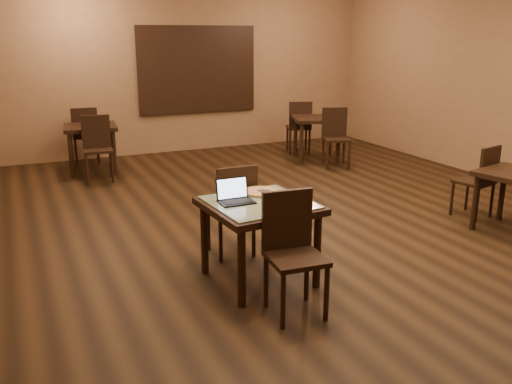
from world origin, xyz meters
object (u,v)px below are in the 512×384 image
laptop (234,196)px  other_table_b_chair_far (85,132)px  chair_main_near (292,245)px  chair_main_far (233,206)px  other_table_b (91,133)px  other_table_a_chair_near (335,134)px  pizza_pan (260,193)px  other_table_c_chair_far (480,177)px  other_table_b_chair_near (97,144)px  other_table_a_chair_far (299,124)px  tiled_table (259,213)px  other_table_a (317,124)px

laptop → other_table_b_chair_far: 5.47m
chair_main_near → other_table_b_chair_far: (-0.78, 6.14, 0.00)m
chair_main_far → other_table_b: chair_main_far is taller
other_table_a_chair_near → other_table_b_chair_far: size_ratio=1.00×
pizza_pan → other_table_c_chair_far: size_ratio=0.39×
laptop → other_table_b_chair_near: size_ratio=0.30×
laptop → other_table_a_chair_far: other_table_a_chair_far is taller
pizza_pan → other_table_b_chair_near: 4.22m
chair_main_near → laptop: 0.78m
tiled_table → other_table_c_chair_far: size_ratio=1.08×
pizza_pan → other_table_b_chair_near: size_ratio=0.35×
laptop → other_table_a: size_ratio=0.29×
chair_main_near → laptop: bearing=111.2°
other_table_b_chair_near → other_table_a_chair_near: bearing=-4.9°
pizza_pan → other_table_b_chair_far: size_ratio=0.35×
chair_main_far → other_table_c_chair_far: chair_main_far is taller
tiled_table → chair_main_near: bearing=-93.7°
other_table_b_chair_far → chair_main_near: bearing=103.3°
laptop → pizza_pan: 0.35m
other_table_a_chair_far → pizza_pan: bearing=76.5°
pizza_pan → other_table_a: size_ratio=0.34×
chair_main_far → other_table_a_chair_near: bearing=-136.1°
chair_main_far → other_table_a: 4.74m
other_table_a_chair_far → chair_main_far: bearing=73.1°
other_table_a_chair_near → other_table_b: size_ratio=1.10×
chair_main_far → other_table_b: bearing=-79.9°
other_table_b_chair_far → other_table_a_chair_far: bearing=175.1°
chair_main_near → other_table_a_chair_near: size_ratio=1.00×
chair_main_near → other_table_a: bearing=62.2°
other_table_a → other_table_b: size_ratio=1.16×
tiled_table → other_table_a_chair_near: other_table_a_chair_near is taller
chair_main_far → other_table_b_chair_near: size_ratio=0.97×
tiled_table → laptop: size_ratio=3.27×
pizza_pan → other_table_a_chair_near: other_table_a_chair_near is taller
tiled_table → other_table_b_chair_far: (-0.77, 5.53, -0.09)m
other_table_a → laptop: bearing=-109.3°
chair_main_near → other_table_a_chair_near: 5.25m
chair_main_far → other_table_b: 4.40m
other_table_b → other_table_a_chair_far: bearing=3.6°
other_table_c_chair_far → other_table_b_chair_near: bearing=-57.4°
pizza_pan → other_table_b_chair_far: bearing=99.6°
laptop → other_table_a: 5.26m
chair_main_far → other_table_a_chair_near: (3.13, 3.00, 0.02)m
tiled_table → other_table_b: 5.00m
other_table_a_chair_near → other_table_b_chair_near: 3.95m
chair_main_near → pizza_pan: chair_main_near is taller
chair_main_far → other_table_b_chair_near: (-0.75, 3.74, 0.02)m
other_table_a → other_table_b: bearing=-171.5°
laptop → pizza_pan: bearing=24.1°
tiled_table → other_table_a_chair_near: size_ratio=0.99×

